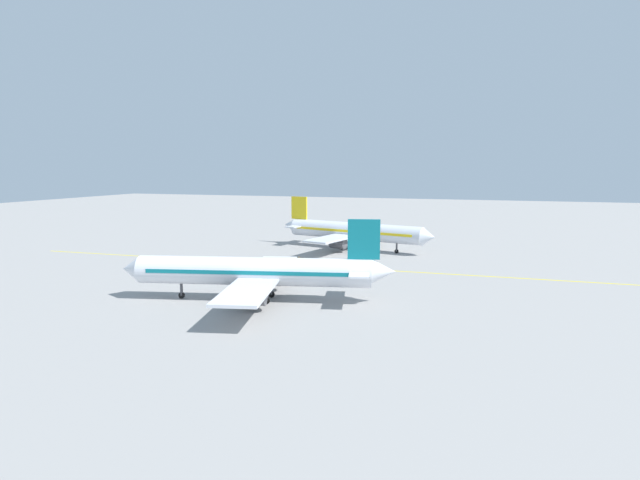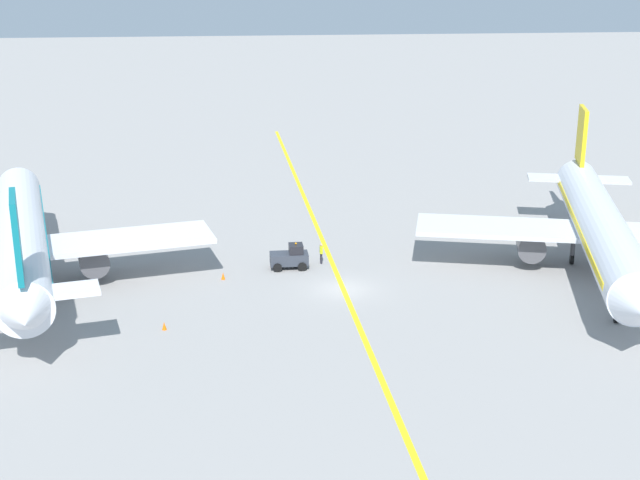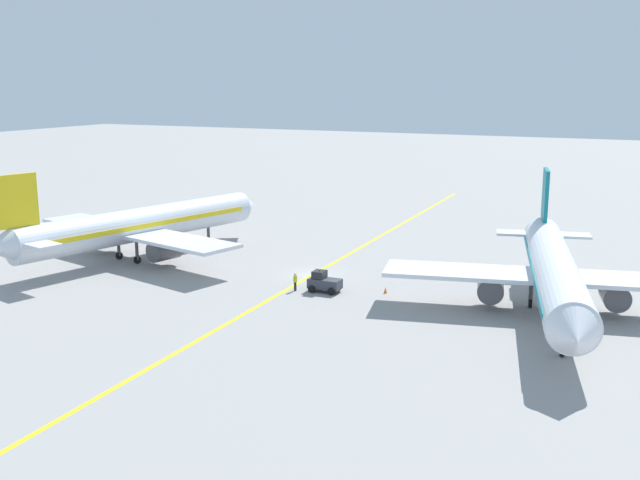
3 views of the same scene
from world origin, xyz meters
name	(u,v)px [view 3 (image 3 of 3)]	position (x,y,z in m)	size (l,w,h in m)	color
ground_plane	(312,275)	(0.00, 0.00, 0.00)	(400.00, 400.00, 0.00)	gray
apron_yellow_centreline	(312,275)	(0.00, 0.00, 0.00)	(0.40, 120.00, 0.01)	yellow
airplane_at_gate	(138,226)	(-20.11, -1.74, 3.71)	(28.42, 35.11, 10.60)	silver
airplane_adjacent_stand	(554,271)	(23.61, -2.99, 3.71)	(28.46, 35.25, 10.60)	silver
baggage_tug_dark	(324,282)	(3.60, -4.96, 0.90)	(3.02, 1.79, 2.11)	#333842
ground_crew_worker	(295,281)	(1.06, -5.81, 0.91)	(0.23, 0.58, 1.68)	#23232D
traffic_cone_near_nose	(385,290)	(8.90, -2.95, 0.28)	(0.32, 0.32, 0.55)	orange
traffic_cone_mid_apron	(453,272)	(12.77, 6.14, 0.28)	(0.32, 0.32, 0.55)	orange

